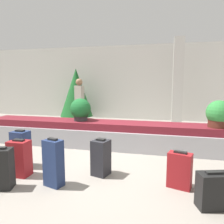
{
  "coord_description": "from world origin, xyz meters",
  "views": [
    {
      "loc": [
        1.27,
        -3.93,
        1.61
      ],
      "look_at": [
        0.0,
        1.28,
        0.88
      ],
      "focal_mm": 35.0,
      "sensor_mm": 36.0,
      "label": 1
    }
  ],
  "objects_px": {
    "traveler_0": "(79,98)",
    "suitcase_2": "(53,163)",
    "suitcase_5": "(213,191)",
    "potted_plant_1": "(219,114)",
    "potted_plant_0": "(81,110)",
    "pillar": "(178,83)",
    "suitcase_1": "(180,170)",
    "suitcase_6": "(21,149)",
    "suitcase_4": "(1,169)",
    "suitcase_3": "(20,158)",
    "suitcase_0": "(101,157)",
    "decorated_tree": "(76,93)"
  },
  "relations": [
    {
      "from": "traveler_0",
      "to": "suitcase_2",
      "type": "bearing_deg",
      "value": 125.96
    },
    {
      "from": "suitcase_5",
      "to": "potted_plant_1",
      "type": "height_order",
      "value": "potted_plant_1"
    },
    {
      "from": "potted_plant_0",
      "to": "suitcase_2",
      "type": "bearing_deg",
      "value": -78.91
    },
    {
      "from": "pillar",
      "to": "suitcase_2",
      "type": "xyz_separation_m",
      "value": [
        -2.09,
        -5.37,
        -1.23
      ]
    },
    {
      "from": "suitcase_1",
      "to": "suitcase_6",
      "type": "xyz_separation_m",
      "value": [
        -2.91,
        0.18,
        0.07
      ]
    },
    {
      "from": "pillar",
      "to": "suitcase_1",
      "type": "xyz_separation_m",
      "value": [
        -0.18,
        -4.97,
        -1.32
      ]
    },
    {
      "from": "suitcase_2",
      "to": "potted_plant_0",
      "type": "relative_size",
      "value": 1.33
    },
    {
      "from": "suitcase_2",
      "to": "potted_plant_1",
      "type": "bearing_deg",
      "value": 54.38
    },
    {
      "from": "suitcase_2",
      "to": "traveler_0",
      "type": "xyz_separation_m",
      "value": [
        -1.32,
        4.36,
        0.68
      ]
    },
    {
      "from": "pillar",
      "to": "suitcase_4",
      "type": "relative_size",
      "value": 4.91
    },
    {
      "from": "suitcase_2",
      "to": "suitcase_3",
      "type": "xyz_separation_m",
      "value": [
        -0.76,
        0.2,
        -0.06
      ]
    },
    {
      "from": "suitcase_0",
      "to": "suitcase_5",
      "type": "relative_size",
      "value": 1.31
    },
    {
      "from": "decorated_tree",
      "to": "suitcase_1",
      "type": "bearing_deg",
      "value": -53.54
    },
    {
      "from": "suitcase_0",
      "to": "traveler_0",
      "type": "distance_m",
      "value": 4.31
    },
    {
      "from": "suitcase_1",
      "to": "potted_plant_0",
      "type": "bearing_deg",
      "value": 158.54
    },
    {
      "from": "pillar",
      "to": "decorated_tree",
      "type": "height_order",
      "value": "pillar"
    },
    {
      "from": "pillar",
      "to": "suitcase_5",
      "type": "height_order",
      "value": "pillar"
    },
    {
      "from": "suitcase_0",
      "to": "pillar",
      "type": "bearing_deg",
      "value": 89.23
    },
    {
      "from": "suitcase_4",
      "to": "suitcase_2",
      "type": "bearing_deg",
      "value": 3.65
    },
    {
      "from": "suitcase_1",
      "to": "traveler_0",
      "type": "relative_size",
      "value": 0.33
    },
    {
      "from": "potted_plant_0",
      "to": "potted_plant_1",
      "type": "relative_size",
      "value": 0.97
    },
    {
      "from": "suitcase_1",
      "to": "suitcase_5",
      "type": "distance_m",
      "value": 0.62
    },
    {
      "from": "suitcase_4",
      "to": "decorated_tree",
      "type": "bearing_deg",
      "value": 85.55
    },
    {
      "from": "suitcase_1",
      "to": "decorated_tree",
      "type": "relative_size",
      "value": 0.26
    },
    {
      "from": "suitcase_4",
      "to": "traveler_0",
      "type": "bearing_deg",
      "value": 80.75
    },
    {
      "from": "pillar",
      "to": "suitcase_5",
      "type": "relative_size",
      "value": 6.43
    },
    {
      "from": "suitcase_4",
      "to": "potted_plant_1",
      "type": "relative_size",
      "value": 1.1
    },
    {
      "from": "suitcase_1",
      "to": "potted_plant_1",
      "type": "relative_size",
      "value": 0.97
    },
    {
      "from": "potted_plant_1",
      "to": "traveler_0",
      "type": "bearing_deg",
      "value": 152.21
    },
    {
      "from": "suitcase_1",
      "to": "potted_plant_0",
      "type": "distance_m",
      "value": 3.06
    },
    {
      "from": "suitcase_5",
      "to": "pillar",
      "type": "bearing_deg",
      "value": 74.85
    },
    {
      "from": "pillar",
      "to": "suitcase_2",
      "type": "height_order",
      "value": "pillar"
    },
    {
      "from": "suitcase_3",
      "to": "suitcase_6",
      "type": "distance_m",
      "value": 0.45
    },
    {
      "from": "suitcase_0",
      "to": "suitcase_6",
      "type": "xyz_separation_m",
      "value": [
        -1.6,
        0.01,
        0.03
      ]
    },
    {
      "from": "decorated_tree",
      "to": "suitcase_2",
      "type": "bearing_deg",
      "value": -70.56
    },
    {
      "from": "suitcase_5",
      "to": "decorated_tree",
      "type": "height_order",
      "value": "decorated_tree"
    },
    {
      "from": "suitcase_4",
      "to": "potted_plant_0",
      "type": "height_order",
      "value": "potted_plant_0"
    },
    {
      "from": "suitcase_0",
      "to": "suitcase_2",
      "type": "relative_size",
      "value": 0.85
    },
    {
      "from": "pillar",
      "to": "suitcase_3",
      "type": "relative_size",
      "value": 4.93
    },
    {
      "from": "potted_plant_1",
      "to": "decorated_tree",
      "type": "bearing_deg",
      "value": 143.8
    },
    {
      "from": "suitcase_3",
      "to": "potted_plant_0",
      "type": "distance_m",
      "value": 2.17
    },
    {
      "from": "suitcase_6",
      "to": "potted_plant_0",
      "type": "bearing_deg",
      "value": 77.1
    },
    {
      "from": "traveler_0",
      "to": "decorated_tree",
      "type": "distance_m",
      "value": 1.52
    },
    {
      "from": "suitcase_2",
      "to": "suitcase_4",
      "type": "xyz_separation_m",
      "value": [
        -0.73,
        -0.27,
        -0.06
      ]
    },
    {
      "from": "pillar",
      "to": "traveler_0",
      "type": "relative_size",
      "value": 1.84
    },
    {
      "from": "suitcase_2",
      "to": "suitcase_6",
      "type": "height_order",
      "value": "suitcase_2"
    },
    {
      "from": "suitcase_4",
      "to": "suitcase_5",
      "type": "distance_m",
      "value": 3.03
    },
    {
      "from": "potted_plant_1",
      "to": "suitcase_4",
      "type": "bearing_deg",
      "value": -145.32
    },
    {
      "from": "suitcase_0",
      "to": "decorated_tree",
      "type": "relative_size",
      "value": 0.3
    },
    {
      "from": "suitcase_5",
      "to": "potted_plant_0",
      "type": "relative_size",
      "value": 0.87
    }
  ]
}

